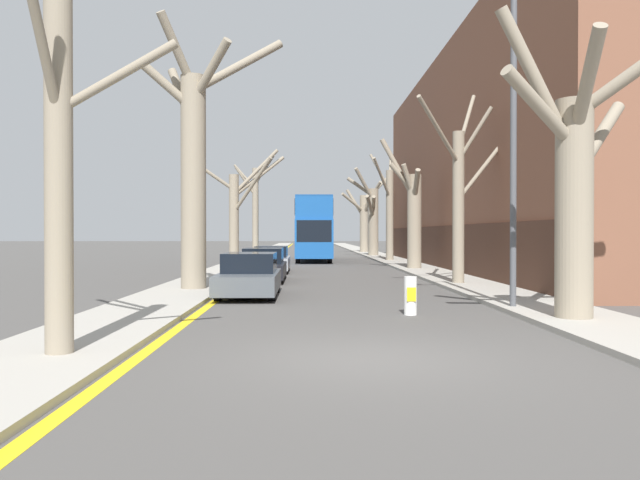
{
  "coord_description": "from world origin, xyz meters",
  "views": [
    {
      "loc": [
        -1.01,
        -9.73,
        1.96
      ],
      "look_at": [
        -0.17,
        29.65,
        1.55
      ],
      "focal_mm": 35.0,
      "sensor_mm": 36.0,
      "label": 1
    }
  ],
  "objects_px": {
    "street_tree_left_2": "(237,212)",
    "street_tree_left_3": "(255,210)",
    "street_tree_right_2": "(413,214)",
    "street_tree_right_0": "(575,182)",
    "traffic_bollard": "(410,296)",
    "street_tree_right_3": "(389,210)",
    "parked_car_2": "(271,260)",
    "street_tree_left_1": "(195,164)",
    "street_tree_right_1": "(460,194)",
    "street_tree_right_4": "(372,217)",
    "lamp_post": "(510,125)",
    "parked_car_1": "(263,265)",
    "double_decker_bus": "(313,226)",
    "street_tree_left_0": "(53,113)",
    "parked_car_0": "(250,276)",
    "street_tree_right_5": "(364,218)"
  },
  "relations": [
    {
      "from": "street_tree_left_2",
      "to": "parked_car_2",
      "type": "xyz_separation_m",
      "value": [
        1.86,
        -1.4,
        -2.46
      ]
    },
    {
      "from": "street_tree_right_0",
      "to": "street_tree_left_3",
      "type": "bearing_deg",
      "value": 107.06
    },
    {
      "from": "street_tree_right_3",
      "to": "street_tree_right_5",
      "type": "relative_size",
      "value": 0.99
    },
    {
      "from": "street_tree_right_3",
      "to": "lamp_post",
      "type": "relative_size",
      "value": 0.91
    },
    {
      "from": "street_tree_left_0",
      "to": "street_tree_left_2",
      "type": "relative_size",
      "value": 1.21
    },
    {
      "from": "street_tree_left_1",
      "to": "street_tree_right_2",
      "type": "height_order",
      "value": "street_tree_left_1"
    },
    {
      "from": "traffic_bollard",
      "to": "street_tree_right_4",
      "type": "bearing_deg",
      "value": 85.39
    },
    {
      "from": "street_tree_right_2",
      "to": "traffic_bollard",
      "type": "height_order",
      "value": "street_tree_right_2"
    },
    {
      "from": "parked_car_0",
      "to": "parked_car_1",
      "type": "height_order",
      "value": "parked_car_1"
    },
    {
      "from": "street_tree_right_2",
      "to": "traffic_bollard",
      "type": "distance_m",
      "value": 18.6
    },
    {
      "from": "street_tree_right_3",
      "to": "parked_car_2",
      "type": "xyz_separation_m",
      "value": [
        -7.52,
        -11.82,
        -2.98
      ]
    },
    {
      "from": "street_tree_left_1",
      "to": "street_tree_left_2",
      "type": "relative_size",
      "value": 1.39
    },
    {
      "from": "street_tree_left_3",
      "to": "street_tree_right_5",
      "type": "height_order",
      "value": "street_tree_right_5"
    },
    {
      "from": "street_tree_right_0",
      "to": "street_tree_left_2",
      "type": "bearing_deg",
      "value": 115.94
    },
    {
      "from": "street_tree_right_3",
      "to": "street_tree_left_3",
      "type": "bearing_deg",
      "value": 173.46
    },
    {
      "from": "parked_car_0",
      "to": "lamp_post",
      "type": "height_order",
      "value": "lamp_post"
    },
    {
      "from": "street_tree_left_3",
      "to": "traffic_bollard",
      "type": "xyz_separation_m",
      "value": [
        6.18,
        -29.52,
        -3.18
      ]
    },
    {
      "from": "street_tree_left_0",
      "to": "parked_car_0",
      "type": "relative_size",
      "value": 1.77
    },
    {
      "from": "street_tree_left_0",
      "to": "traffic_bollard",
      "type": "distance_m",
      "value": 8.93
    },
    {
      "from": "street_tree_left_0",
      "to": "street_tree_left_3",
      "type": "distance_m",
      "value": 34.78
    },
    {
      "from": "street_tree_left_0",
      "to": "parked_car_1",
      "type": "xyz_separation_m",
      "value": [
        2.1,
        16.08,
        -3.17
      ]
    },
    {
      "from": "street_tree_right_2",
      "to": "street_tree_right_0",
      "type": "bearing_deg",
      "value": -89.44
    },
    {
      "from": "parked_car_1",
      "to": "traffic_bollard",
      "type": "height_order",
      "value": "parked_car_1"
    },
    {
      "from": "double_decker_bus",
      "to": "parked_car_2",
      "type": "relative_size",
      "value": 2.28
    },
    {
      "from": "street_tree_left_3",
      "to": "street_tree_right_4",
      "type": "height_order",
      "value": "street_tree_right_4"
    },
    {
      "from": "street_tree_right_0",
      "to": "street_tree_right_5",
      "type": "xyz_separation_m",
      "value": [
        -0.07,
        48.86,
        0.45
      ]
    },
    {
      "from": "street_tree_left_2",
      "to": "parked_car_1",
      "type": "distance_m",
      "value": 7.84
    },
    {
      "from": "double_decker_bus",
      "to": "street_tree_left_3",
      "type": "bearing_deg",
      "value": -179.66
    },
    {
      "from": "street_tree_left_1",
      "to": "street_tree_left_0",
      "type": "bearing_deg",
      "value": -90.63
    },
    {
      "from": "street_tree_left_1",
      "to": "street_tree_left_2",
      "type": "height_order",
      "value": "street_tree_left_1"
    },
    {
      "from": "double_decker_bus",
      "to": "lamp_post",
      "type": "distance_m",
      "value": 29.25
    },
    {
      "from": "street_tree_right_1",
      "to": "street_tree_left_3",
      "type": "bearing_deg",
      "value": 113.92
    },
    {
      "from": "street_tree_right_0",
      "to": "street_tree_right_2",
      "type": "relative_size",
      "value": 0.96
    },
    {
      "from": "street_tree_left_2",
      "to": "street_tree_left_1",
      "type": "bearing_deg",
      "value": -90.52
    },
    {
      "from": "street_tree_right_0",
      "to": "double_decker_bus",
      "type": "bearing_deg",
      "value": 99.81
    },
    {
      "from": "street_tree_right_5",
      "to": "parked_car_1",
      "type": "bearing_deg",
      "value": -101.69
    },
    {
      "from": "street_tree_right_0",
      "to": "street_tree_right_1",
      "type": "bearing_deg",
      "value": 90.63
    },
    {
      "from": "street_tree_left_0",
      "to": "street_tree_left_1",
      "type": "bearing_deg",
      "value": 89.37
    },
    {
      "from": "parked_car_1",
      "to": "traffic_bollard",
      "type": "distance_m",
      "value": 11.63
    },
    {
      "from": "street_tree_right_3",
      "to": "street_tree_left_2",
      "type": "bearing_deg",
      "value": -132.01
    },
    {
      "from": "street_tree_right_3",
      "to": "parked_car_2",
      "type": "height_order",
      "value": "street_tree_right_3"
    },
    {
      "from": "street_tree_right_4",
      "to": "traffic_bollard",
      "type": "xyz_separation_m",
      "value": [
        -3.03,
        -37.63,
        -2.85
      ]
    },
    {
      "from": "street_tree_left_2",
      "to": "street_tree_left_3",
      "type": "bearing_deg",
      "value": 90.13
    },
    {
      "from": "street_tree_right_4",
      "to": "lamp_post",
      "type": "xyz_separation_m",
      "value": [
        -0.39,
        -36.88,
        1.39
      ]
    },
    {
      "from": "street_tree_right_5",
      "to": "lamp_post",
      "type": "bearing_deg",
      "value": -90.78
    },
    {
      "from": "traffic_bollard",
      "to": "parked_car_1",
      "type": "bearing_deg",
      "value": 111.63
    },
    {
      "from": "street_tree_left_3",
      "to": "street_tree_right_1",
      "type": "bearing_deg",
      "value": -66.08
    },
    {
      "from": "street_tree_left_2",
      "to": "traffic_bollard",
      "type": "bearing_deg",
      "value": -71.15
    },
    {
      "from": "street_tree_left_1",
      "to": "street_tree_right_1",
      "type": "distance_m",
      "value": 9.79
    },
    {
      "from": "street_tree_right_5",
      "to": "double_decker_bus",
      "type": "xyz_separation_m",
      "value": [
        -5.3,
        -17.82,
        -1.02
      ]
    }
  ]
}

